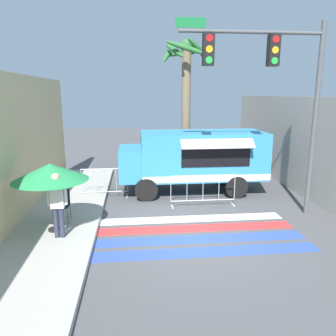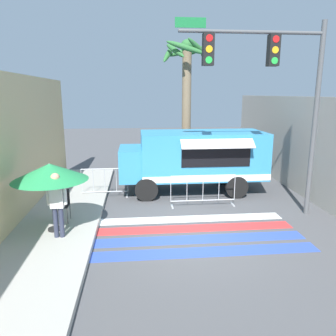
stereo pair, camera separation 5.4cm
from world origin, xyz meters
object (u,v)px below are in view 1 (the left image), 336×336
(vendor_person, at_px, (57,201))
(food_truck, at_px, (191,157))
(patio_umbrella, at_px, (50,172))
(barricade_front, at_px, (203,190))
(palm_tree, at_px, (186,87))
(barricade_side, at_px, (105,183))
(folding_chair, at_px, (62,202))
(traffic_signal_pole, at_px, (273,78))

(vendor_person, bearing_deg, food_truck, 32.03)
(food_truck, bearing_deg, patio_umbrella, -139.89)
(food_truck, height_order, barricade_front, food_truck)
(patio_umbrella, distance_m, palm_tree, 8.54)
(food_truck, height_order, patio_umbrella, food_truck)
(barricade_front, height_order, palm_tree, palm_tree)
(barricade_front, bearing_deg, barricade_side, 158.43)
(folding_chair, bearing_deg, food_truck, 30.53)
(vendor_person, xyz_separation_m, barricade_front, (4.46, 2.55, -0.61))
(patio_umbrella, xyz_separation_m, barricade_front, (4.71, 2.07, -1.28))
(traffic_signal_pole, distance_m, vendor_person, 7.24)
(traffic_signal_pole, bearing_deg, folding_chair, -177.89)
(folding_chair, bearing_deg, traffic_signal_pole, -2.17)
(patio_umbrella, relative_size, palm_tree, 0.32)
(food_truck, xyz_separation_m, vendor_person, (-4.33, -4.34, -0.28))
(traffic_signal_pole, xyz_separation_m, palm_tree, (-1.78, 5.69, -0.14))
(barricade_side, bearing_deg, folding_chair, -110.73)
(folding_chair, distance_m, vendor_person, 1.30)
(traffic_signal_pole, relative_size, vendor_person, 3.43)
(traffic_signal_pole, height_order, folding_chair, traffic_signal_pole)
(barricade_side, bearing_deg, traffic_signal_pole, -24.85)
(patio_umbrella, xyz_separation_m, vendor_person, (0.25, -0.48, -0.67))
(vendor_person, xyz_separation_m, palm_tree, (4.54, 7.14, 3.07))
(food_truck, distance_m, vendor_person, 6.14)
(food_truck, relative_size, barricade_front, 2.47)
(folding_chair, distance_m, barricade_side, 2.96)
(palm_tree, bearing_deg, barricade_front, -90.96)
(vendor_person, distance_m, palm_tree, 9.00)
(patio_umbrella, xyz_separation_m, barricade_side, (1.12, 3.49, -1.30))
(barricade_front, distance_m, barricade_side, 3.85)
(traffic_signal_pole, relative_size, palm_tree, 0.96)
(palm_tree, bearing_deg, traffic_signal_pole, -72.62)
(barricade_front, height_order, barricade_side, same)
(food_truck, xyz_separation_m, barricade_front, (0.13, -1.79, -0.89))
(patio_umbrella, xyz_separation_m, folding_chair, (0.08, 0.73, -1.11))
(vendor_person, bearing_deg, folding_chair, 84.84)
(food_truck, height_order, folding_chair, food_truck)
(food_truck, distance_m, palm_tree, 3.96)
(barricade_front, bearing_deg, patio_umbrella, -156.26)
(patio_umbrella, bearing_deg, folding_chair, 83.74)
(patio_umbrella, distance_m, barricade_side, 3.89)
(folding_chair, bearing_deg, palm_tree, 47.28)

